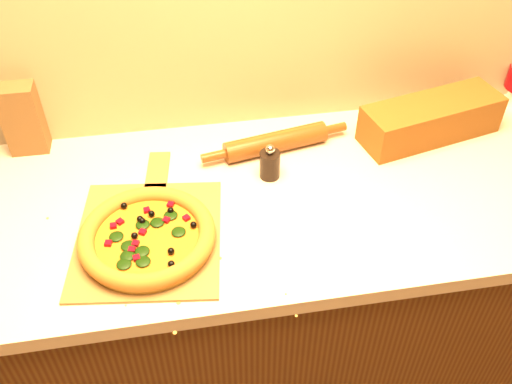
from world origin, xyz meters
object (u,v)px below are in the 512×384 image
Objects in this scene: pizza_peel at (149,233)px; rolling_pin at (276,142)px; pizza at (147,237)px; pepper_grinder at (270,164)px.

rolling_pin is (0.35, 0.26, 0.03)m from pizza_peel.
pizza is at bearing -140.22° from rolling_pin.
pizza is 0.37m from pepper_grinder.
rolling_pin is at bearing 43.86° from pizza_peel.
pizza is at bearing -148.92° from pepper_grinder.
rolling_pin is (0.36, 0.30, 0.00)m from pizza.
pizza is 0.75× the size of rolling_pin.
rolling_pin reaches higher than pizza_peel.
rolling_pin is at bearing 39.78° from pizza.
pepper_grinder is 0.11m from rolling_pin.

